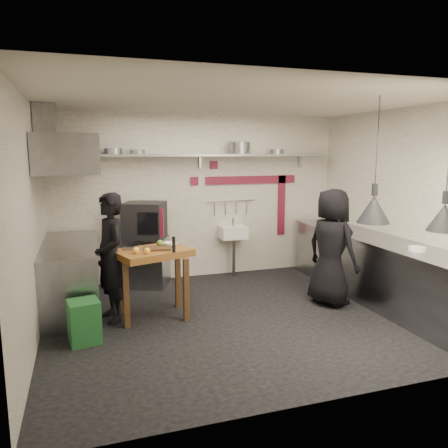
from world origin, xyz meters
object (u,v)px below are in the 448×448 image
object	(u,v)px
green_bin	(84,322)
chef_left	(111,258)
oven_stand	(147,262)
chef_right	(331,247)
prep_table	(154,283)
combi_oven	(145,220)

from	to	relation	value
green_bin	chef_left	bearing A→B (deg)	59.55
oven_stand	chef_left	bearing A→B (deg)	-92.24
green_bin	chef_right	size ratio (longest dim) A/B	0.30
chef_right	green_bin	bearing A→B (deg)	74.93
green_bin	prep_table	world-z (taller)	prep_table
oven_stand	prep_table	size ratio (longest dim) A/B	0.87
prep_table	chef_left	xyz separation A→B (m)	(-0.53, 0.07, 0.38)
prep_table	chef_left	world-z (taller)	chef_left
oven_stand	green_bin	world-z (taller)	oven_stand
combi_oven	chef_right	xyz separation A→B (m)	(2.41, -1.67, -0.25)
prep_table	green_bin	bearing A→B (deg)	-166.95
prep_table	chef_right	size ratio (longest dim) A/B	0.55
green_bin	chef_right	bearing A→B (deg)	4.61
chef_right	chef_left	bearing A→B (deg)	64.06
combi_oven	green_bin	size ratio (longest dim) A/B	1.23
prep_table	chef_right	world-z (taller)	chef_right
green_bin	prep_table	size ratio (longest dim) A/B	0.54
combi_oven	chef_left	size ratio (longest dim) A/B	0.37
chef_left	chef_right	distance (m)	3.05
combi_oven	chef_right	bearing A→B (deg)	-11.46
oven_stand	green_bin	size ratio (longest dim) A/B	1.60
green_bin	prep_table	bearing A→B (deg)	31.21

